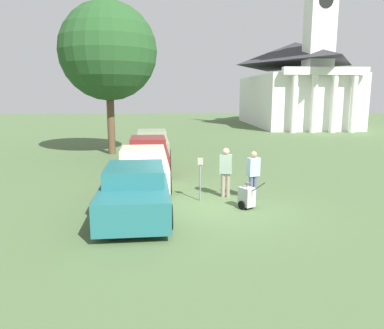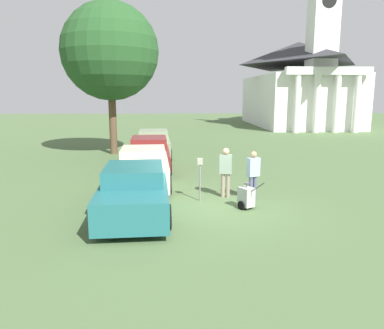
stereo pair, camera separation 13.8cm
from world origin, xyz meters
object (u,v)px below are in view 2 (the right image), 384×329
(parked_car_teal, at_px, (135,190))
(parked_car_sage, at_px, (154,144))
(parked_car_maroon, at_px, (149,154))
(person_worker, at_px, (226,169))
(equipment_cart, at_px, (246,197))
(parked_car_cream, at_px, (144,167))
(person_supervisor, at_px, (253,172))
(parking_meter, at_px, (200,171))
(church, at_px, (298,80))

(parked_car_teal, distance_m, parked_car_sage, 10.45)
(parked_car_maroon, distance_m, person_worker, 5.95)
(equipment_cart, bearing_deg, parked_car_cream, 104.70)
(person_supervisor, bearing_deg, parked_car_cream, -53.47)
(parked_car_sage, distance_m, equipment_cart, 10.86)
(person_worker, bearing_deg, parking_meter, 35.26)
(parked_car_cream, bearing_deg, equipment_cart, -46.03)
(parking_meter, bearing_deg, parked_car_maroon, 110.30)
(parked_car_sage, height_order, church, church)
(parked_car_sage, distance_m, parking_meter, 9.55)
(parked_car_teal, bearing_deg, person_supervisor, 14.67)
(person_supervisor, bearing_deg, parked_car_teal, -6.96)
(parked_car_teal, distance_m, church, 35.62)
(parked_car_cream, bearing_deg, person_worker, -34.63)
(parked_car_cream, height_order, church, church)
(person_supervisor, xyz_separation_m, church, (11.45, 30.60, 4.26))
(parking_meter, bearing_deg, parked_car_teal, -151.19)
(parked_car_sage, xyz_separation_m, church, (15.33, 21.39, 4.48))
(parked_car_cream, xyz_separation_m, equipment_cart, (3.45, -3.21, -0.34))
(person_worker, relative_size, church, 0.08)
(parked_car_cream, relative_size, equipment_cart, 4.83)
(equipment_cart, height_order, church, church)
(parked_car_maroon, bearing_deg, equipment_cart, -65.25)
(parked_car_cream, xyz_separation_m, person_supervisor, (3.87, -2.13, 0.22))
(parked_car_teal, xyz_separation_m, parked_car_cream, (-0.00, 3.37, 0.03))
(parking_meter, distance_m, church, 33.71)
(parked_car_teal, relative_size, parked_car_cream, 1.11)
(parked_car_sage, xyz_separation_m, person_supervisor, (3.87, -9.21, 0.23))
(parked_car_teal, relative_size, person_worker, 3.08)
(parked_car_teal, height_order, church, church)
(parking_meter, bearing_deg, person_worker, 24.04)
(parking_meter, xyz_separation_m, equipment_cart, (1.39, -0.97, -0.62))
(parking_meter, bearing_deg, parked_car_cream, 132.59)
(person_worker, bearing_deg, parked_car_sage, -60.34)
(person_supervisor, bearing_deg, parked_car_sage, -91.91)
(parked_car_maroon, relative_size, church, 0.23)
(parked_car_teal, relative_size, parked_car_maroon, 1.01)
(person_worker, xyz_separation_m, person_supervisor, (0.90, -0.30, -0.05))
(parked_car_sage, height_order, person_worker, person_worker)
(parked_car_maroon, relative_size, equipment_cart, 5.30)
(parked_car_maroon, bearing_deg, parked_car_sage, 86.93)
(parked_car_sage, height_order, parking_meter, parked_car_sage)
(parked_car_cream, relative_size, parked_car_sage, 0.94)
(parked_car_cream, distance_m, church, 32.64)
(parked_car_teal, relative_size, equipment_cart, 5.35)
(parked_car_sage, relative_size, church, 0.23)
(parked_car_teal, xyz_separation_m, parked_car_maroon, (0.00, 6.68, 0.03))
(parked_car_cream, height_order, parked_car_maroon, parked_car_maroon)
(person_supervisor, bearing_deg, parked_car_maroon, -79.28)
(parked_car_teal, bearing_deg, parked_car_cream, 86.93)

